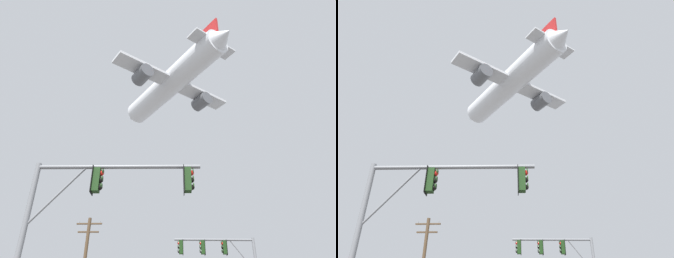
# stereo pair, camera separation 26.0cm
# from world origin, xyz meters

# --- Properties ---
(signal_pole_near) EXTENTS (6.18, 0.50, 6.66)m
(signal_pole_near) POSITION_xyz_m (-3.16, 6.33, 4.99)
(signal_pole_near) COLOR slate
(signal_pole_near) RESTS_ON ground
(airplane) EXTENTS (20.28, 25.15, 7.84)m
(airplane) POSITION_xyz_m (-0.45, 38.36, 37.10)
(airplane) COLOR white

